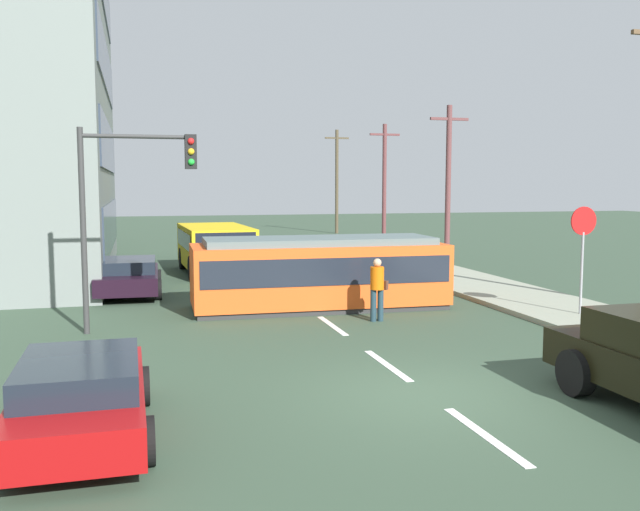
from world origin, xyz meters
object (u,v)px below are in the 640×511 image
parked_sedan_near (81,396)px  utility_pole_far (384,183)px  streetcar_tram (319,271)px  utility_pole_distant (337,179)px  city_bus (215,246)px  traffic_light_mast (130,190)px  stop_sign (583,238)px  utility_pole_mid (448,182)px  pedestrian_crossing (377,286)px  parked_sedan_mid (128,276)px

parked_sedan_near → utility_pole_far: bearing=61.9°
streetcar_tram → utility_pole_distant: bearing=72.7°
city_bus → traffic_light_mast: traffic_light_mast is taller
stop_sign → traffic_light_mast: 11.79m
streetcar_tram → utility_pole_mid: utility_pole_mid is taller
traffic_light_mast → city_bus: bearing=73.3°
city_bus → traffic_light_mast: 11.47m
traffic_light_mast → utility_pole_distant: bearing=65.3°
pedestrian_crossing → traffic_light_mast: size_ratio=0.34×
streetcar_tram → utility_pole_far: size_ratio=1.05×
traffic_light_mast → utility_pole_far: (14.11, 20.45, 0.23)m
city_bus → utility_pole_distant: 23.67m
pedestrian_crossing → utility_pole_mid: bearing=56.8°
streetcar_tram → utility_pole_distant: utility_pole_distant is taller
stop_sign → pedestrian_crossing: bearing=168.4°
city_bus → parked_sedan_mid: 5.94m
utility_pole_far → utility_pole_distant: size_ratio=0.93×
utility_pole_mid → utility_pole_far: (0.54, 9.58, -0.00)m
city_bus → pedestrian_crossing: 11.52m
city_bus → traffic_light_mast: size_ratio=1.13×
stop_sign → utility_pole_far: bearing=83.5°
streetcar_tram → stop_sign: size_ratio=2.57×
stop_sign → traffic_light_mast: size_ratio=0.58×
parked_sedan_near → streetcar_tram: bearing=57.1°
parked_sedan_mid → utility_pole_distant: (14.62, 25.50, 3.34)m
city_bus → utility_pole_distant: utility_pole_distant is taller
stop_sign → utility_pole_mid: utility_pole_mid is taller
stop_sign → parked_sedan_near: bearing=-154.9°
streetcar_tram → stop_sign: (6.37, -3.41, 1.12)m
parked_sedan_near → parked_sedan_mid: bearing=87.7°
parked_sedan_mid → utility_pole_distant: bearing=60.2°
streetcar_tram → utility_pole_far: (8.85, 18.52, 2.63)m
traffic_light_mast → utility_pole_mid: (13.57, 10.87, 0.24)m
city_bus → traffic_light_mast: bearing=-106.7°
utility_pole_far → utility_pole_distant: (0.34, 10.94, 0.26)m
utility_pole_mid → utility_pole_far: 9.60m
streetcar_tram → utility_pole_distant: 30.99m
streetcar_tram → stop_sign: stop_sign is taller
parked_sedan_near → utility_pole_far: utility_pole_far is taller
traffic_light_mast → utility_pole_distant: 34.56m
utility_pole_far → streetcar_tram: bearing=-115.5°
utility_pole_mid → stop_sign: bearing=-99.0°
traffic_light_mast → utility_pole_far: bearing=55.4°
utility_pole_far → city_bus: bearing=-138.3°
pedestrian_crossing → utility_pole_far: (7.88, 20.82, 2.76)m
city_bus → parked_sedan_mid: bearing=-124.9°
parked_sedan_near → traffic_light_mast: 7.82m
parked_sedan_mid → streetcar_tram: bearing=-36.1°
pedestrian_crossing → stop_sign: size_ratio=0.58×
parked_sedan_mid → traffic_light_mast: traffic_light_mast is taller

